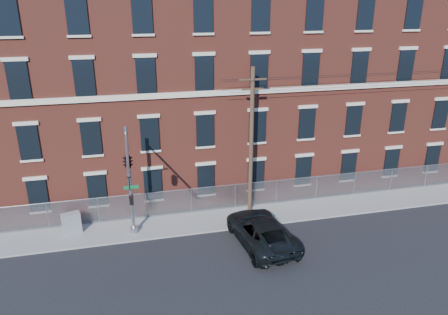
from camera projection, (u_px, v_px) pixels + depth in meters
ground at (244, 261)px, 24.03m from camera, size 140.00×140.00×0.00m
sidewalk at (381, 200)px, 31.17m from camera, size 65.00×3.00×0.12m
mill_building at (334, 72)px, 36.47m from camera, size 55.30×14.32×16.30m
chain_link_fence at (373, 181)px, 32.01m from camera, size 59.06×0.06×1.85m
traffic_signal_mast at (129, 169)px, 22.82m from camera, size 0.90×6.75×7.00m
utility_pole_near at (251, 140)px, 27.69m from camera, size 1.80×0.28×10.00m
pickup_truck at (261, 231)px, 25.51m from camera, size 3.46×6.44×1.72m
utility_cabinet at (72, 223)px, 26.45m from camera, size 1.22×0.85×1.38m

